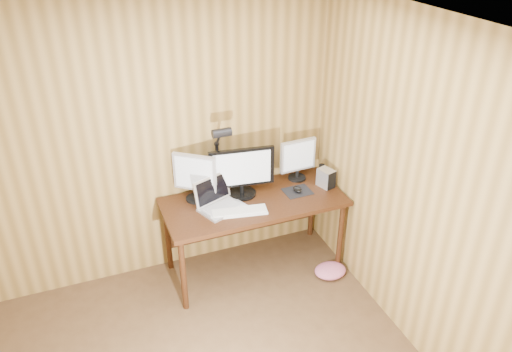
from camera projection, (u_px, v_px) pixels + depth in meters
room_shell at (199, 309)px, 2.53m from camera, size 4.00×4.00×4.00m
desk at (251, 208)px, 4.51m from camera, size 1.60×0.70×0.75m
monitor_center at (242, 171)px, 4.37m from camera, size 0.58×0.25×0.45m
monitor_left at (195, 176)px, 4.30m from camera, size 0.33×0.26×0.44m
monitor_right at (298, 159)px, 4.63m from camera, size 0.35×0.17×0.40m
laptop at (218, 200)px, 4.27m from camera, size 0.44×0.40×0.26m
keyboard at (239, 212)px, 4.21m from camera, size 0.50×0.23×0.02m
mousepad at (297, 191)px, 4.52m from camera, size 0.25×0.21×0.00m
mouse at (298, 189)px, 4.51m from camera, size 0.08×0.12×0.04m
hard_drive at (326, 178)px, 4.57m from camera, size 0.15×0.18×0.17m
phone at (250, 212)px, 4.22m from camera, size 0.08×0.12×0.01m
speaker at (321, 171)px, 4.74m from camera, size 0.05×0.05×0.13m
desk_lamp at (220, 150)px, 4.29m from camera, size 0.16×0.23×0.71m
fabric_pile at (330, 271)px, 4.64m from camera, size 0.35×0.31×0.10m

